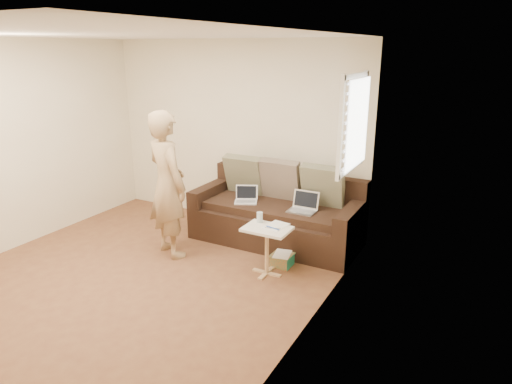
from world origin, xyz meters
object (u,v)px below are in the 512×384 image
laptop_silver (302,212)px  striped_box (282,260)px  drinking_glass (260,217)px  laptop_white (246,203)px  side_table (267,251)px  sofa (276,211)px  person (167,185)px

laptop_silver → striped_box: (-0.02, -0.51, -0.44)m
drinking_glass → striped_box: drinking_glass is taller
laptop_white → side_table: size_ratio=0.52×
sofa → person: size_ratio=1.22×
laptop_white → person: bearing=-152.0°
laptop_white → striped_box: 1.02m
person → side_table: person is taller
side_table → drinking_glass: (-0.15, 0.11, 0.34)m
laptop_white → person: person is taller
sofa → laptop_silver: sofa is taller
person → striped_box: person is taller
laptop_white → striped_box: laptop_white is taller
drinking_glass → striped_box: 0.61m
laptop_white → striped_box: bearing=-58.1°
person → side_table: bearing=-153.0°
sofa → drinking_glass: bearing=-78.1°
drinking_glass → striped_box: bearing=35.5°
side_table → striped_box: 0.34m
laptop_silver → drinking_glass: 0.72m
laptop_silver → striped_box: 0.68m
laptop_white → person: 1.10m
laptop_silver → laptop_white: bearing=-179.7°
laptop_white → drinking_glass: bearing=-75.3°
laptop_white → striped_box: size_ratio=1.21×
person → striped_box: (1.38, 0.34, -0.83)m
sofa → laptop_silver: 0.43m
drinking_glass → laptop_silver: bearing=70.1°
sofa → side_table: (0.31, -0.88, -0.14)m
drinking_glass → sofa: bearing=101.9°
laptop_white → side_table: bearing=-72.8°
sofa → striped_box: 0.81m
laptop_silver → person: (-1.40, -0.85, 0.38)m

